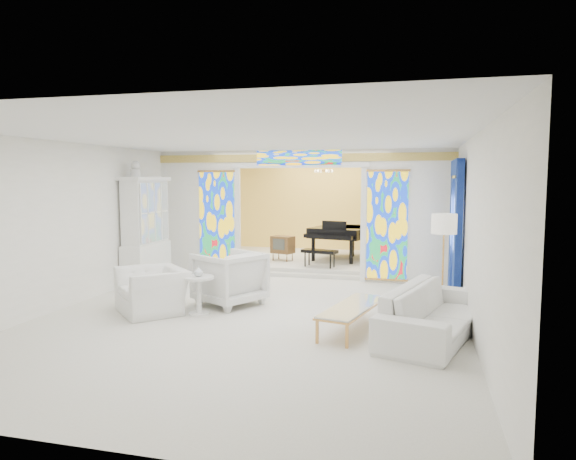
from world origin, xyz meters
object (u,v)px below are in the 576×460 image
(coffee_table, at_px, (352,308))
(tv_console, at_px, (283,245))
(china_cabinet, at_px, (146,231))
(armchair_left, at_px, (153,291))
(sofa, at_px, (434,312))
(grand_piano, at_px, (347,232))
(armchair_right, at_px, (229,278))

(coffee_table, height_order, tv_console, tv_console)
(china_cabinet, distance_m, tv_console, 3.72)
(armchair_left, bearing_deg, coffee_table, 39.89)
(sofa, relative_size, grand_piano, 0.93)
(armchair_right, height_order, grand_piano, grand_piano)
(sofa, xyz_separation_m, coffee_table, (-1.20, 0.03, -0.02))
(china_cabinet, xyz_separation_m, sofa, (6.17, -2.57, -0.79))
(armchair_left, height_order, coffee_table, armchair_left)
(grand_piano, bearing_deg, coffee_table, -68.01)
(china_cabinet, distance_m, sofa, 6.73)
(grand_piano, bearing_deg, sofa, -57.28)
(china_cabinet, height_order, sofa, china_cabinet)
(armchair_left, distance_m, armchair_right, 1.41)
(armchair_right, bearing_deg, tv_console, -149.49)
(china_cabinet, height_order, tv_console, china_cabinet)
(armchair_left, bearing_deg, grand_piano, 109.06)
(china_cabinet, xyz_separation_m, grand_piano, (4.07, 3.45, -0.27))
(china_cabinet, relative_size, coffee_table, 1.48)
(armchair_right, distance_m, coffee_table, 2.68)
(sofa, distance_m, tv_console, 6.49)
(china_cabinet, xyz_separation_m, armchair_left, (1.43, -2.31, -0.78))
(grand_piano, xyz_separation_m, tv_console, (-1.62, -0.71, -0.30))
(coffee_table, xyz_separation_m, grand_piano, (-0.89, 6.00, 0.54))
(armchair_right, bearing_deg, china_cabinet, -90.26)
(china_cabinet, bearing_deg, armchair_right, -29.68)
(armchair_right, height_order, coffee_table, armchair_right)
(tv_console, bearing_deg, sofa, -36.82)
(armchair_left, bearing_deg, tv_console, 122.26)
(armchair_right, xyz_separation_m, coffee_table, (2.43, -1.11, -0.14))
(armchair_right, height_order, tv_console, armchair_right)
(armchair_right, distance_m, sofa, 3.81)
(china_cabinet, height_order, armchair_left, china_cabinet)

